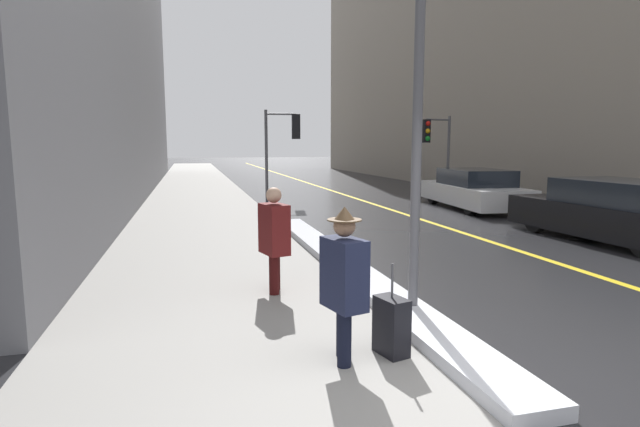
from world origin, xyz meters
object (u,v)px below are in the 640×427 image
traffic_light_far (434,139)px  pedestrian_in_fedora (344,279)px  lamp_post (420,35)px  rolling_suitcase (391,327)px  pedestrian_with_shoulder_bag (274,235)px  parked_car_white (474,190)px  traffic_light_near (285,136)px  parked_car_black (617,213)px

traffic_light_far → pedestrian_in_fedora: 15.93m
lamp_post → rolling_suitcase: lamp_post is taller
pedestrian_with_shoulder_bag → rolling_suitcase: bearing=2.6°
traffic_light_far → pedestrian_in_fedora: size_ratio=2.11×
pedestrian_with_shoulder_bag → rolling_suitcase: pedestrian_with_shoulder_bag is taller
parked_car_white → traffic_light_near: bearing=64.2°
pedestrian_in_fedora → lamp_post: bearing=115.5°
lamp_post → parked_car_black: size_ratio=1.17×
pedestrian_in_fedora → pedestrian_with_shoulder_bag: (-0.27, 2.48, 0.00)m
traffic_light_near → pedestrian_with_shoulder_bag: 11.71m
pedestrian_with_shoulder_bag → rolling_suitcase: size_ratio=1.60×
pedestrian_with_shoulder_bag → rolling_suitcase: 2.63m
lamp_post → rolling_suitcase: (-0.71, -1.02, -3.06)m
traffic_light_near → parked_car_white: size_ratio=0.67×
traffic_light_near → pedestrian_in_fedora: size_ratio=2.19×
traffic_light_near → parked_car_white: 6.95m
pedestrian_in_fedora → pedestrian_with_shoulder_bag: pedestrian_in_fedora is taller
parked_car_white → rolling_suitcase: (-7.27, -10.30, -0.32)m
traffic_light_far → parked_car_black: traffic_light_far is taller
pedestrian_with_shoulder_bag → parked_car_white: pedestrian_with_shoulder_bag is taller
parked_car_white → pedestrian_with_shoulder_bag: bearing=140.1°
lamp_post → parked_car_white: size_ratio=1.14×
parked_car_white → lamp_post: bearing=150.6°
pedestrian_with_shoulder_bag → parked_car_white: size_ratio=0.30×
pedestrian_with_shoulder_bag → parked_car_white: bearing=119.2°
lamp_post → pedestrian_with_shoulder_bag: 3.26m
parked_car_black → pedestrian_in_fedora: bearing=118.0°
traffic_light_far → rolling_suitcase: traffic_light_far is taller
lamp_post → pedestrian_in_fedora: size_ratio=3.72×
traffic_light_far → lamp_post: bearing=53.5°
parked_car_black → rolling_suitcase: (-7.10, -4.33, -0.34)m
pedestrian_in_fedora → rolling_suitcase: pedestrian_in_fedora is taller
parked_car_black → parked_car_white: bearing=-3.4°
traffic_light_far → pedestrian_in_fedora: (-8.01, -13.68, -1.49)m
pedestrian_in_fedora → rolling_suitcase: bearing=78.0°
pedestrian_in_fedora → traffic_light_far: bearing=134.6°
lamp_post → parked_car_white: 11.69m
traffic_light_far → rolling_suitcase: (-7.50, -13.66, -2.03)m
lamp_post → parked_car_white: lamp_post is taller
traffic_light_near → parked_car_white: bearing=-25.5°
lamp_post → parked_car_white: bearing=54.8°
pedestrian_in_fedora → parked_car_white: 12.93m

